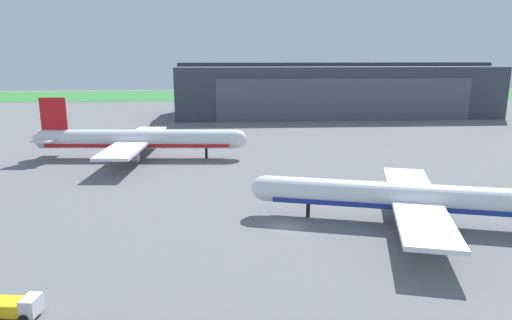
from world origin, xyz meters
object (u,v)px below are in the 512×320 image
maintenance_hangar (334,90)px  airliner_far_left (139,140)px  ops_van (16,307)px  airliner_near_right (410,198)px

maintenance_hangar → airliner_far_left: (-56.77, -66.08, -4.74)m
maintenance_hangar → ops_van: maintenance_hangar is taller
airliner_far_left → ops_van: size_ratio=10.26×
maintenance_hangar → airliner_far_left: 87.25m
airliner_near_right → ops_van: 46.14m
maintenance_hangar → ops_van: size_ratio=24.88×
maintenance_hangar → airliner_near_right: (-14.32, -107.16, -5.15)m
maintenance_hangar → airliner_far_left: bearing=-130.7°
maintenance_hangar → ops_van: (-56.10, -126.56, -7.70)m
airliner_far_left → airliner_near_right: airliner_far_left is taller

